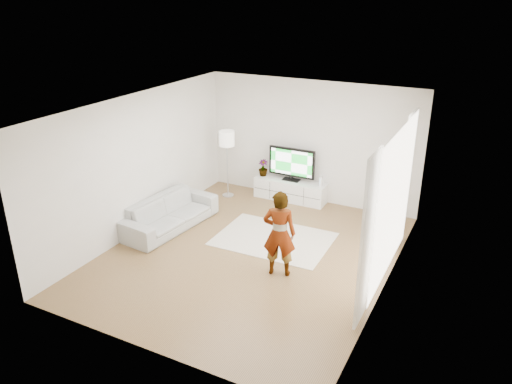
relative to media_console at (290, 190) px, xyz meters
The scene contains 17 objects.
floor 2.80m from the media_console, 82.30° to the right, with size 6.00×6.00×0.00m, color olive.
ceiling 3.79m from the media_console, 82.30° to the right, with size 6.00×6.00×0.00m, color white.
wall_left 3.68m from the media_console, 127.56° to the right, with size 0.02×6.00×2.80m, color white.
wall_right 4.15m from the media_console, 43.89° to the right, with size 0.02×6.00×2.80m, color white.
wall_back 1.24m from the media_console, 32.16° to the left, with size 5.00×0.02×2.80m, color white.
wall_front 5.89m from the media_console, 86.29° to the right, with size 5.00×0.02×2.80m, color white.
window 3.96m from the media_console, 40.82° to the right, with size 0.01×2.60×2.50m, color white.
curtain_near 4.81m from the media_console, 53.62° to the right, with size 0.04×0.70×2.60m, color white.
curtain_far 3.21m from the media_console, 22.78° to the right, with size 0.04×0.70×2.60m, color white.
media_console is the anchor object (origin of this frame).
television 0.66m from the media_console, 90.00° to the left, with size 1.12×0.22×0.78m.
game_console 0.82m from the media_console, ahead, with size 0.07×0.17×0.23m.
potted_plant 0.84m from the media_console, behind, with size 0.22×0.22×0.39m, color #3F7238.
rug 2.08m from the media_console, 75.88° to the right, with size 2.22×1.60×0.01m, color beige.
player 3.37m from the media_console, 70.16° to the right, with size 0.56×0.37×1.55m, color #334772.
sofa 2.99m from the media_console, 123.49° to the right, with size 2.21×0.86×0.64m, color #A9A9A5.
floor_lamp 1.87m from the media_console, 162.25° to the right, with size 0.36×0.36×1.60m.
Camera 1 is at (3.83, -7.27, 4.65)m, focal length 35.00 mm.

